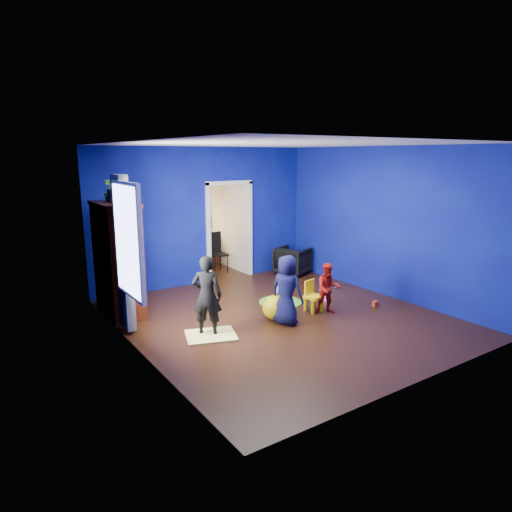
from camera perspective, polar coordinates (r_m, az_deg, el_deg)
floor at (r=7.90m, az=3.19°, el=-7.72°), size 5.00×5.50×0.01m
ceiling at (r=7.41m, az=3.47°, el=13.81°), size 5.00×5.50×0.01m
wall_back at (r=9.83m, az=-6.43°, el=4.96°), size 5.00×0.02×2.90m
wall_front at (r=5.63m, az=20.47°, el=-1.43°), size 5.00×0.02×2.90m
wall_left at (r=6.36m, az=-14.95°, el=0.47°), size 0.02×5.50×2.90m
wall_right at (r=9.23m, az=15.82°, el=4.08°), size 0.02×5.50×2.90m
alcove at (r=10.90m, az=-5.74°, el=4.66°), size 1.00×1.75×2.50m
armchair at (r=10.64m, az=4.61°, el=-0.59°), size 0.92×0.91×0.64m
child_black at (r=7.03m, az=-6.15°, el=-4.95°), size 0.55×0.52×1.26m
child_navy at (r=7.46m, az=3.86°, el=-4.27°), size 0.55×0.66×1.16m
toddler_red at (r=8.09m, az=9.00°, el=-4.02°), size 0.54×0.51×0.90m
vase at (r=7.68m, az=-16.71°, el=7.01°), size 0.23×0.23×0.20m
potted_plant at (r=8.17m, az=-17.86°, el=7.81°), size 0.25×0.25×0.37m
tv_armoire at (r=8.13m, az=-16.87°, el=-0.45°), size 0.58×1.14×1.96m
crt_tv at (r=8.13m, az=-16.62°, el=-0.15°), size 0.46×0.70×0.54m
yellow_blanket at (r=7.15m, az=-5.65°, el=-9.86°), size 0.90×0.81×0.03m
hopper_ball at (r=7.73m, az=2.39°, el=-6.47°), size 0.43×0.43×0.43m
kid_chair at (r=8.19m, az=7.23°, el=-5.21°), size 0.34×0.34×0.50m
play_mat at (r=8.67m, az=3.07°, el=-5.77°), size 0.80×0.80×0.02m
toy_arch at (r=8.67m, az=3.07°, el=-5.72°), size 0.63×0.45×0.73m
window_left at (r=6.67m, az=-15.87°, el=1.85°), size 0.03×0.95×1.55m
curtain at (r=7.27m, az=-16.23°, el=0.28°), size 0.14×0.42×2.40m
doorway at (r=10.17m, az=-3.38°, el=3.00°), size 1.16×0.10×2.10m
study_desk at (r=11.60m, az=-7.13°, el=0.72°), size 0.88×0.44×0.75m
desk_monitor at (r=11.61m, az=-7.47°, el=3.60°), size 0.40×0.05×0.32m
desk_lamp at (r=11.44m, az=-8.59°, el=3.33°), size 0.14×0.14×0.14m
folding_chair at (r=10.76m, az=-4.83°, el=0.30°), size 0.40×0.40×0.92m
book_shelf at (r=11.48m, az=-7.60°, el=8.87°), size 0.88×0.24×0.04m
toy_0 at (r=8.72m, az=14.68°, el=-5.79°), size 0.10×0.08×0.10m
toy_1 at (r=9.70m, az=10.05°, el=-3.68°), size 0.11×0.11×0.11m
toy_2 at (r=8.66m, az=2.86°, el=-5.48°), size 0.11×0.11×0.11m
toy_3 at (r=8.83m, az=8.89°, el=-5.31°), size 0.10×0.08×0.10m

